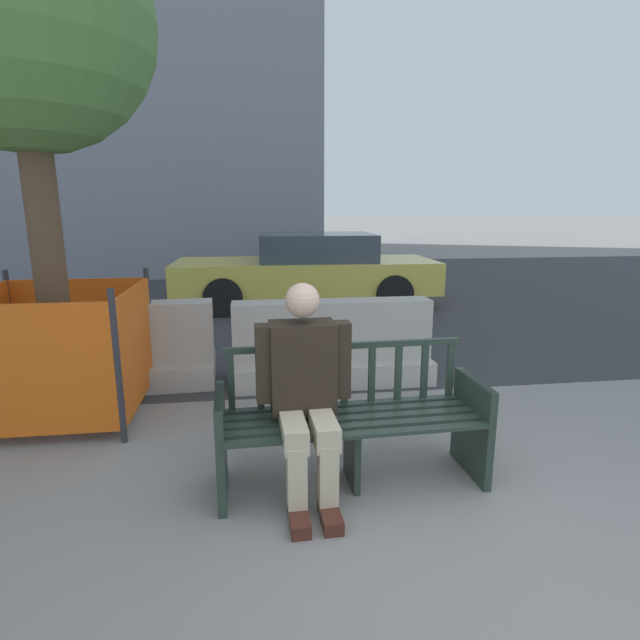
{
  "coord_description": "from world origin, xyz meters",
  "views": [
    {
      "loc": [
        -1.08,
        -1.73,
        1.76
      ],
      "look_at": [
        -0.47,
        2.65,
        0.75
      ],
      "focal_mm": 28.0,
      "sensor_mm": 36.0,
      "label": 1
    }
  ],
  "objects_px": {
    "seated_person": "(305,387)",
    "jersey_barrier_left": "(111,354)",
    "construction_fence": "(59,348)",
    "car_taxi_near": "(308,270)",
    "street_tree": "(20,21)",
    "street_bench": "(351,424)",
    "jersey_barrier_centre": "(332,349)"
  },
  "relations": [
    {
      "from": "seated_person",
      "to": "street_bench",
      "type": "bearing_deg",
      "value": 12.34
    },
    {
      "from": "street_tree",
      "to": "seated_person",
      "type": "bearing_deg",
      "value": -37.32
    },
    {
      "from": "construction_fence",
      "to": "car_taxi_near",
      "type": "height_order",
      "value": "car_taxi_near"
    },
    {
      "from": "jersey_barrier_centre",
      "to": "jersey_barrier_left",
      "type": "bearing_deg",
      "value": 176.56
    },
    {
      "from": "street_bench",
      "to": "seated_person",
      "type": "height_order",
      "value": "seated_person"
    },
    {
      "from": "jersey_barrier_centre",
      "to": "construction_fence",
      "type": "relative_size",
      "value": 1.53
    },
    {
      "from": "street_bench",
      "to": "jersey_barrier_centre",
      "type": "bearing_deg",
      "value": 84.38
    },
    {
      "from": "street_bench",
      "to": "jersey_barrier_left",
      "type": "relative_size",
      "value": 0.84
    },
    {
      "from": "jersey_barrier_left",
      "to": "construction_fence",
      "type": "bearing_deg",
      "value": -109.0
    },
    {
      "from": "seated_person",
      "to": "car_taxi_near",
      "type": "distance_m",
      "value": 6.1
    },
    {
      "from": "street_bench",
      "to": "street_tree",
      "type": "xyz_separation_m",
      "value": [
        -2.23,
        1.4,
        2.69
      ]
    },
    {
      "from": "seated_person",
      "to": "street_tree",
      "type": "distance_m",
      "value": 3.41
    },
    {
      "from": "street_bench",
      "to": "jersey_barrier_left",
      "type": "bearing_deg",
      "value": 134.27
    },
    {
      "from": "seated_person",
      "to": "jersey_barrier_left",
      "type": "height_order",
      "value": "seated_person"
    },
    {
      "from": "jersey_barrier_centre",
      "to": "seated_person",
      "type": "bearing_deg",
      "value": -103.93
    },
    {
      "from": "street_bench",
      "to": "seated_person",
      "type": "xyz_separation_m",
      "value": [
        -0.3,
        -0.07,
        0.29
      ]
    },
    {
      "from": "construction_fence",
      "to": "car_taxi_near",
      "type": "distance_m",
      "value": 5.3
    },
    {
      "from": "seated_person",
      "to": "construction_fence",
      "type": "bearing_deg",
      "value": 142.68
    },
    {
      "from": "street_bench",
      "to": "street_tree",
      "type": "relative_size",
      "value": 0.42
    },
    {
      "from": "street_tree",
      "to": "car_taxi_near",
      "type": "bearing_deg",
      "value": 60.12
    },
    {
      "from": "seated_person",
      "to": "construction_fence",
      "type": "xyz_separation_m",
      "value": [
        -1.93,
        1.47,
        -0.1
      ]
    },
    {
      "from": "street_tree",
      "to": "car_taxi_near",
      "type": "height_order",
      "value": "street_tree"
    },
    {
      "from": "street_bench",
      "to": "car_taxi_near",
      "type": "bearing_deg",
      "value": 86.13
    },
    {
      "from": "street_tree",
      "to": "car_taxi_near",
      "type": "xyz_separation_m",
      "value": [
        2.64,
        4.59,
        -2.44
      ]
    },
    {
      "from": "construction_fence",
      "to": "street_bench",
      "type": "bearing_deg",
      "value": -32.15
    },
    {
      "from": "seated_person",
      "to": "jersey_barrier_left",
      "type": "xyz_separation_m",
      "value": [
        -1.7,
        2.13,
        -0.35
      ]
    },
    {
      "from": "street_tree",
      "to": "construction_fence",
      "type": "relative_size",
      "value": 3.15
    },
    {
      "from": "jersey_barrier_centre",
      "to": "street_tree",
      "type": "bearing_deg",
      "value": -167.8
    },
    {
      "from": "jersey_barrier_left",
      "to": "car_taxi_near",
      "type": "height_order",
      "value": "car_taxi_near"
    },
    {
      "from": "jersey_barrier_left",
      "to": "car_taxi_near",
      "type": "bearing_deg",
      "value": 58.5
    },
    {
      "from": "jersey_barrier_centre",
      "to": "car_taxi_near",
      "type": "relative_size",
      "value": 0.43
    },
    {
      "from": "street_bench",
      "to": "car_taxi_near",
      "type": "height_order",
      "value": "car_taxi_near"
    }
  ]
}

